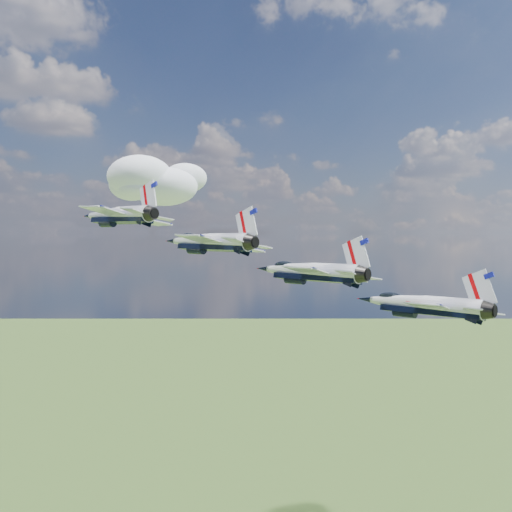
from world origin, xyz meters
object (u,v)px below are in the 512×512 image
jet_2 (308,271)px  jet_0 (116,215)px  jet_3 (420,304)px  jet_1 (207,242)px

jet_2 → jet_0: bearing=115.5°
jet_0 → jet_3: bearing=-64.5°
jet_1 → jet_3: jet_1 is taller
jet_0 → jet_3: 40.45m
jet_1 → jet_2: 13.48m
jet_0 → jet_2: jet_0 is taller
jet_0 → jet_1: (8.95, -9.46, -3.50)m
jet_0 → jet_3: size_ratio=1.00×
jet_1 → jet_2: jet_1 is taller
jet_1 → jet_3: (17.90, -18.91, -7.00)m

